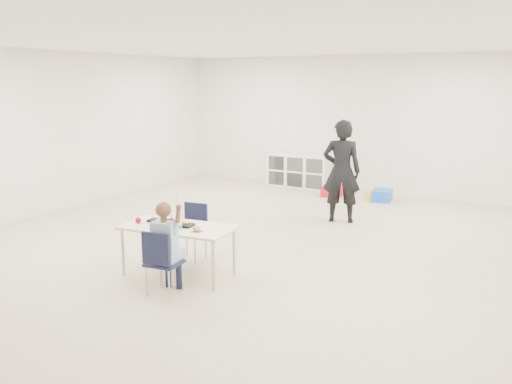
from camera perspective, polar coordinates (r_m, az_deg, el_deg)
The scene contains 16 objects.
room at distance 7.41m, azimuth -1.29°, elevation 4.79°, with size 9.00×9.02×2.80m.
table at distance 6.53m, azimuth -8.15°, elevation -6.11°, with size 1.39×0.82×0.61m.
chair_near at distance 5.99m, azimuth -9.64°, elevation -7.22°, with size 0.35×0.33×0.73m, color black, non-canonical shape.
chair_far at distance 7.04m, azimuth -6.92°, elevation -4.28°, with size 0.35×0.33×0.73m, color black, non-canonical shape.
child at distance 5.93m, azimuth -9.71°, elevation -5.31°, with size 0.48×0.48×1.15m, color #98B0CE, non-canonical shape.
lunch_tray_near at distance 6.43m, azimuth -7.62°, elevation -3.46°, with size 0.22×0.16×0.03m, color black.
lunch_tray_far at distance 6.68m, azimuth -10.29°, elevation -2.97°, with size 0.22×0.16×0.03m, color black.
milk_carton at distance 6.32m, azimuth -8.21°, elevation -3.40°, with size 0.07×0.07×0.10m, color white.
bread_roll at distance 6.18m, azimuth -6.26°, elevation -3.86°, with size 0.09×0.09×0.07m, color tan.
apple_near at distance 6.56m, azimuth -8.90°, elevation -3.00°, with size 0.07×0.07×0.07m, color maroon.
apple_far at distance 6.65m, azimuth -12.29°, elevation -2.94°, with size 0.07×0.07×0.07m, color maroon.
cubby_shelf at distance 11.86m, azimuth 4.51°, elevation 2.22°, with size 1.40×0.40×0.70m, color white.
adult at distance 8.91m, azimuth 9.00°, elevation 2.17°, with size 0.61×0.40×1.68m, color black.
bin_red at distance 11.01m, azimuth 8.07°, elevation 0.15°, with size 0.35×0.46×0.22m, color red.
bin_yellow at distance 10.81m, azimuth 12.64°, elevation -0.29°, with size 0.32×0.41×0.20m, color yellow.
bin_blue at distance 10.74m, azimuth 13.13°, elevation -0.35°, with size 0.35×0.45×0.22m, color blue.
Camera 1 is at (3.82, -6.29, 2.28)m, focal length 38.00 mm.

